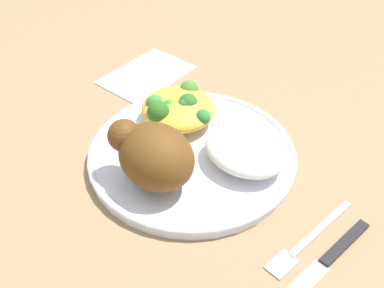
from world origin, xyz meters
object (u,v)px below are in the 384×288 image
rice_pile (245,150)px  knife (324,263)px  fork (308,240)px  plate (192,155)px  mac_cheese_with_broccoli (178,108)px  napkin (146,74)px  roasted_chicken (153,155)px

rice_pile → knife: size_ratio=0.57×
rice_pile → fork: bearing=162.6°
plate → mac_cheese_with_broccoli: size_ratio=2.59×
mac_cheese_with_broccoli → napkin: 0.15m
rice_pile → napkin: (0.25, -0.06, -0.03)m
plate → mac_cheese_with_broccoli: 0.07m
plate → napkin: plate is taller
knife → rice_pile: bearing=-18.8°
plate → knife: size_ratio=1.40×
mac_cheese_with_broccoli → napkin: bearing=-23.9°
rice_pile → mac_cheese_with_broccoli: mac_cheese_with_broccoli is taller
fork → knife: bearing=155.6°
mac_cheese_with_broccoli → fork: bearing=170.9°
roasted_chicken → napkin: size_ratio=0.78×
roasted_chicken → rice_pile: bearing=-118.5°
napkin → mac_cheese_with_broccoli: bearing=156.1°
fork → napkin: bearing=-14.6°
roasted_chicken → fork: 0.20m
plate → fork: 0.18m
fork → knife: size_ratio=0.75×
roasted_chicken → mac_cheese_with_broccoli: (0.06, -0.10, -0.02)m
fork → napkin: (0.38, -0.10, -0.00)m
mac_cheese_with_broccoli → knife: size_ratio=0.54×
knife → roasted_chicken: bearing=13.3°
mac_cheese_with_broccoli → napkin: size_ratio=0.74×
mac_cheese_with_broccoli → knife: (-0.27, 0.05, -0.03)m
fork → knife: knife is taller
roasted_chicken → plate: bearing=-85.8°
roasted_chicken → knife: bearing=-166.7°
roasted_chicken → napkin: 0.26m
napkin → plate: bearing=154.5°
fork → knife: 0.03m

